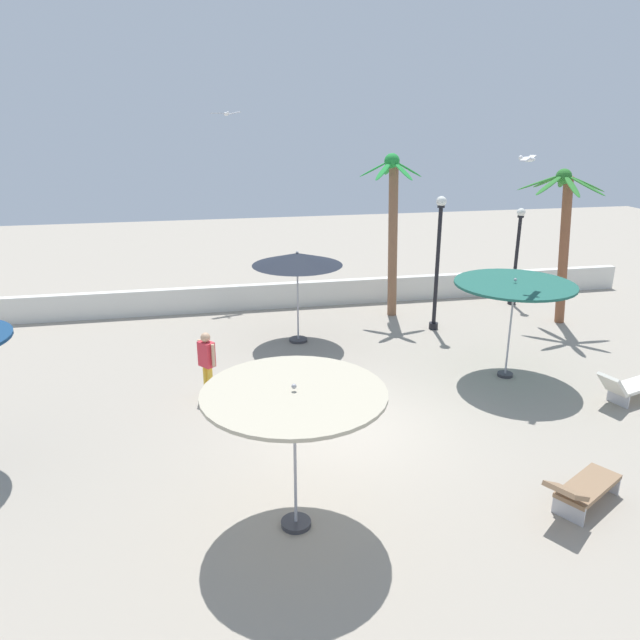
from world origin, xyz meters
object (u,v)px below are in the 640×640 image
(palm_tree_0, at_px, (393,220))
(lamp_post_1, at_px, (438,259))
(lounge_chair_2, at_px, (631,386))
(palm_tree_1, at_px, (564,227))
(seagull_0, at_px, (226,113))
(seagull_1, at_px, (527,159))
(guest_0, at_px, (207,359))
(patio_umbrella_2, at_px, (515,287))
(lamp_post_0, at_px, (517,255))
(lounge_chair_0, at_px, (582,488))
(patio_umbrella_0, at_px, (294,399))
(patio_umbrella_3, at_px, (297,260))

(palm_tree_0, xyz_separation_m, lamp_post_1, (0.94, -1.61, -0.93))
(lounge_chair_2, bearing_deg, palm_tree_1, 76.31)
(seagull_0, xyz_separation_m, seagull_1, (6.32, -8.71, -0.99))
(guest_0, bearing_deg, seagull_1, -1.16)
(patio_umbrella_2, xyz_separation_m, seagull_0, (-6.32, 8.74, 4.02))
(lamp_post_0, xyz_separation_m, seagull_1, (-3.23, -5.67, 3.63))
(lounge_chair_0, bearing_deg, patio_umbrella_0, 173.83)
(lamp_post_0, height_order, seagull_0, seagull_0)
(lamp_post_1, distance_m, seagull_0, 8.73)
(lounge_chair_2, bearing_deg, guest_0, 167.97)
(patio_umbrella_3, relative_size, lamp_post_0, 0.80)
(palm_tree_1, height_order, lounge_chair_0, palm_tree_1)
(patio_umbrella_0, bearing_deg, lounge_chair_0, -6.17)
(lamp_post_0, xyz_separation_m, guest_0, (-10.70, -5.52, -0.78))
(seagull_1, bearing_deg, patio_umbrella_3, 143.79)
(patio_umbrella_0, height_order, lounge_chair_0, patio_umbrella_0)
(lamp_post_1, xyz_separation_m, seagull_1, (0.46, -3.74, 3.16))
(lounge_chair_2, bearing_deg, lounge_chair_0, -135.87)
(patio_umbrella_2, distance_m, patio_umbrella_3, 5.95)
(seagull_1, bearing_deg, lounge_chair_0, -104.68)
(palm_tree_0, distance_m, lounge_chair_0, 11.07)
(palm_tree_0, bearing_deg, seagull_0, 145.65)
(lamp_post_1, xyz_separation_m, lounge_chair_0, (-0.94, -9.10, -1.84))
(patio_umbrella_2, bearing_deg, palm_tree_0, 104.69)
(palm_tree_1, relative_size, guest_0, 2.93)
(seagull_1, bearing_deg, lamp_post_1, 97.03)
(lamp_post_1, bearing_deg, palm_tree_0, 120.29)
(lounge_chair_0, relative_size, lounge_chair_2, 0.96)
(seagull_1, bearing_deg, palm_tree_1, 45.53)
(patio_umbrella_3, distance_m, lounge_chair_0, 9.71)
(patio_umbrella_0, xyz_separation_m, patio_umbrella_3, (1.42, 8.35, 0.18))
(lamp_post_1, distance_m, seagull_1, 4.92)
(palm_tree_0, height_order, guest_0, palm_tree_0)
(guest_0, distance_m, seagull_0, 10.18)
(patio_umbrella_0, relative_size, seagull_1, 3.38)
(lounge_chair_2, bearing_deg, lamp_post_0, 81.99)
(palm_tree_0, height_order, seagull_1, seagull_1)
(lounge_chair_0, bearing_deg, seagull_1, 75.32)
(lounge_chair_2, distance_m, guest_0, 9.87)
(patio_umbrella_3, relative_size, lounge_chair_2, 1.38)
(patio_umbrella_3, bearing_deg, palm_tree_1, 0.38)
(palm_tree_0, bearing_deg, lounge_chair_0, -90.01)
(palm_tree_0, relative_size, lamp_post_0, 1.55)
(patio_umbrella_2, distance_m, lounge_chair_2, 3.48)
(patio_umbrella_0, distance_m, lamp_post_1, 10.33)
(palm_tree_0, bearing_deg, guest_0, -139.39)
(palm_tree_1, distance_m, seagull_0, 11.56)
(seagull_1, bearing_deg, palm_tree_0, 104.68)
(lamp_post_1, height_order, lounge_chair_2, lamp_post_1)
(palm_tree_1, distance_m, lounge_chair_2, 6.23)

